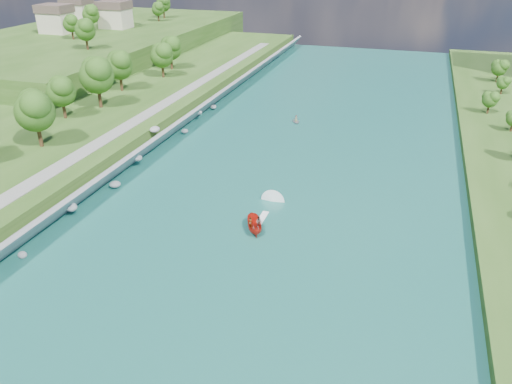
% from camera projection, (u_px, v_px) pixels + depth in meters
% --- Properties ---
extents(ground, '(260.00, 260.00, 0.00)m').
position_uv_depth(ground, '(234.00, 264.00, 59.46)').
color(ground, '#2D5119').
rests_on(ground, ground).
extents(river_water, '(55.00, 240.00, 0.10)m').
position_uv_depth(river_water, '(278.00, 192.00, 76.45)').
color(river_water, '#17595A').
rests_on(river_water, ground).
extents(berm_west, '(45.00, 240.00, 3.50)m').
position_uv_depth(berm_west, '(10.00, 145.00, 89.33)').
color(berm_west, '#2D5119').
rests_on(berm_west, ground).
extents(ridge_west, '(60.00, 120.00, 9.00)m').
position_uv_depth(ridge_west, '(94.00, 45.00, 160.76)').
color(ridge_west, '#2D5119').
rests_on(ridge_west, ground).
extents(riprap_bank, '(4.49, 236.00, 4.29)m').
position_uv_depth(riprap_bank, '(126.00, 163.00, 82.09)').
color(riprap_bank, slate).
rests_on(riprap_bank, ground).
extents(riverside_path, '(3.00, 200.00, 0.10)m').
position_uv_depth(riverside_path, '(92.00, 147.00, 83.75)').
color(riverside_path, gray).
rests_on(riverside_path, berm_west).
extents(ridge_houses, '(29.50, 29.50, 8.40)m').
position_uv_depth(ridge_houses, '(83.00, 14.00, 162.74)').
color(ridge_houses, beige).
rests_on(ridge_houses, ridge_west).
extents(trees_ridge, '(22.13, 66.02, 9.46)m').
position_uv_depth(trees_ridge, '(118.00, 15.00, 158.31)').
color(trees_ridge, '#274612').
rests_on(trees_ridge, ridge_west).
extents(motorboat, '(3.60, 19.27, 2.09)m').
position_uv_depth(motorboat, '(257.00, 221.00, 66.69)').
color(motorboat, '#B71B0E').
rests_on(motorboat, river_water).
extents(raft, '(2.83, 3.20, 1.55)m').
position_uv_depth(raft, '(296.00, 121.00, 105.53)').
color(raft, gray).
rests_on(raft, river_water).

